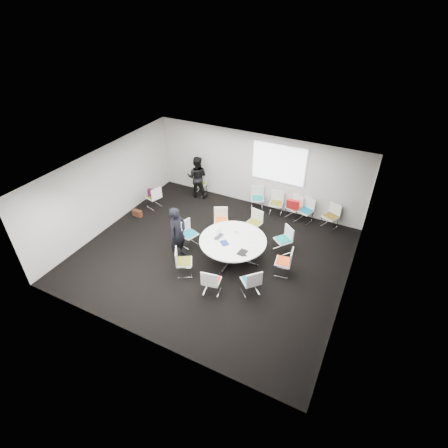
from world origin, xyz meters
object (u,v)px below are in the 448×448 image
at_px(chair_ring_f, 184,266).
at_px(cup, 236,231).
at_px(chair_ring_h, 251,286).
at_px(maroon_bag, 153,193).
at_px(chair_back_c, 293,211).
at_px(chair_back_b, 276,207).
at_px(person_back, 197,177).
at_px(chair_back_d, 305,215).
at_px(chair_person_back, 200,188).
at_px(chair_spare_left, 155,201).
at_px(chair_ring_d, 221,225).
at_px(chair_back_a, 257,202).
at_px(chair_back_e, 330,221).
at_px(brown_bag, 137,213).
at_px(chair_ring_e, 189,238).
at_px(laptop, 220,237).
at_px(chair_ring_g, 212,285).
at_px(chair_ring_a, 283,266).
at_px(person_main, 178,234).
at_px(chair_ring_b, 283,244).
at_px(chair_ring_c, 254,227).

distance_m(chair_ring_f, cup, 1.92).
bearing_deg(chair_ring_h, maroon_bag, 106.99).
bearing_deg(chair_back_c, chair_back_b, 25.43).
bearing_deg(person_back, chair_back_b, 165.40).
height_order(chair_back_b, person_back, person_back).
height_order(chair_back_d, chair_person_back, same).
height_order(chair_back_d, cup, chair_back_d).
bearing_deg(chair_spare_left, chair_ring_d, -79.35).
bearing_deg(chair_back_a, chair_back_e, 155.61).
bearing_deg(brown_bag, chair_ring_f, -30.13).
distance_m(chair_person_back, brown_bag, 2.74).
distance_m(chair_back_b, chair_person_back, 3.22).
bearing_deg(chair_ring_d, chair_back_c, -163.30).
relative_size(chair_ring_e, chair_back_a, 1.00).
bearing_deg(chair_ring_e, chair_person_back, -138.94).
distance_m(chair_ring_d, chair_spare_left, 2.98).
relative_size(chair_back_a, laptop, 2.44).
height_order(chair_back_b, chair_back_d, same).
xyz_separation_m(chair_back_c, chair_spare_left, (-4.92, -1.65, 0.00)).
xyz_separation_m(chair_ring_h, person_back, (-3.97, 3.97, 0.57)).
xyz_separation_m(chair_ring_h, cup, (-1.14, 1.48, 0.50)).
height_order(chair_ring_h, chair_back_b, same).
bearing_deg(chair_ring_d, chair_ring_g, 83.83).
relative_size(chair_ring_a, chair_back_e, 1.00).
relative_size(person_main, maroon_bag, 4.37).
distance_m(chair_ring_b, person_main, 3.31).
relative_size(chair_back_b, maroon_bag, 2.20).
distance_m(chair_ring_a, chair_ring_h, 1.27).
bearing_deg(chair_ring_c, chair_back_c, -109.12).
height_order(chair_ring_e, laptop, chair_ring_e).
height_order(chair_spare_left, person_main, person_main).
relative_size(chair_ring_c, maroon_bag, 2.20).
distance_m(chair_ring_a, chair_back_d, 2.95).
bearing_deg(maroon_bag, chair_back_c, 18.44).
height_order(chair_ring_d, maroon_bag, chair_ring_d).
distance_m(chair_ring_e, brown_bag, 2.69).
distance_m(chair_ring_a, chair_ring_e, 3.15).
distance_m(chair_ring_c, chair_ring_g, 3.05).
bearing_deg(chair_ring_d, cup, 112.88).
distance_m(chair_back_c, cup, 2.90).
distance_m(chair_ring_c, chair_person_back, 3.36).
relative_size(chair_ring_e, chair_ring_g, 1.00).
bearing_deg(chair_spare_left, chair_ring_c, -72.57).
distance_m(chair_back_d, person_back, 4.35).
xyz_separation_m(cup, brown_bag, (-4.08, 0.22, -0.66)).
xyz_separation_m(chair_ring_b, chair_ring_h, (-0.19, -2.13, 0.00)).
xyz_separation_m(chair_back_b, chair_spare_left, (-4.25, -1.62, 0.00)).
relative_size(chair_ring_c, chair_back_e, 1.00).
bearing_deg(person_back, chair_ring_g, 107.13).
bearing_deg(person_back, chair_back_e, 164.83).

